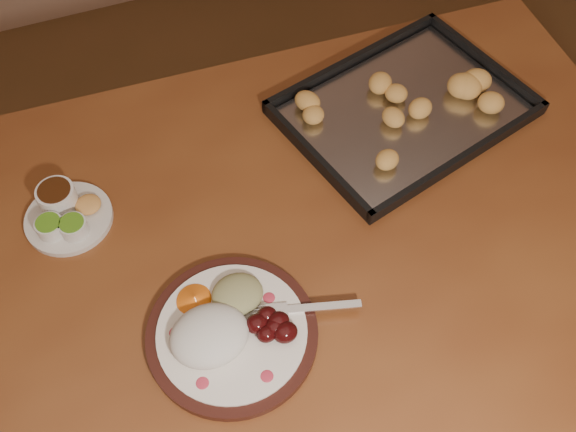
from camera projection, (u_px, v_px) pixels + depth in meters
name	position (u px, v px, depth m)	size (l,w,h in m)	color
dining_table	(255.00, 284.00, 1.13)	(1.54, 0.97, 0.75)	brown
dinner_plate	(228.00, 329.00, 0.96)	(0.33, 0.26, 0.06)	black
condiment_saucer	(65.00, 213.00, 1.08)	(0.15, 0.15, 0.05)	beige
baking_tray	(404.00, 108.00, 1.21)	(0.50, 0.42, 0.05)	black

